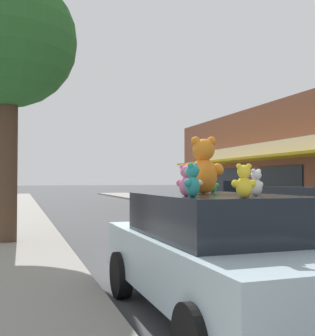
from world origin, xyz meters
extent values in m
cube|color=black|center=(7.35, 13.02, 1.40)|extent=(0.06, 3.88, 2.00)
cube|color=black|center=(7.35, 18.12, 1.40)|extent=(0.06, 3.88, 2.00)
cube|color=black|center=(7.35, 23.22, 1.40)|extent=(0.06, 3.88, 2.00)
cube|color=#ADC6D1|center=(-2.79, -0.54, 0.67)|extent=(1.77, 4.29, 0.68)
cube|color=black|center=(-2.79, -0.54, 1.27)|extent=(1.54, 2.37, 0.52)
cylinder|color=black|center=(-3.65, 0.78, 0.33)|extent=(0.21, 0.66, 0.66)
cylinder|color=black|center=(-1.96, 0.79, 0.33)|extent=(0.21, 0.66, 0.66)
ellipsoid|color=orange|center=(-2.77, -0.17, 1.76)|extent=(0.42, 0.39, 0.46)
sphere|color=orange|center=(-2.77, -0.17, 2.10)|extent=(0.36, 0.36, 0.29)
sphere|color=orange|center=(-2.67, -0.20, 2.21)|extent=(0.15, 0.15, 0.12)
sphere|color=orange|center=(-2.87, -0.14, 2.21)|extent=(0.15, 0.15, 0.12)
sphere|color=#FFBA41|center=(-2.74, -0.05, 2.08)|extent=(0.14, 0.14, 0.11)
sphere|color=orange|center=(-2.58, -0.20, 1.84)|extent=(0.21, 0.21, 0.17)
sphere|color=orange|center=(-2.94, -0.10, 1.84)|extent=(0.21, 0.21, 0.17)
ellipsoid|color=yellow|center=(-2.96, -1.55, 1.63)|extent=(0.20, 0.18, 0.21)
sphere|color=yellow|center=(-2.96, -1.55, 1.79)|extent=(0.17, 0.17, 0.13)
sphere|color=yellow|center=(-2.92, -1.56, 1.84)|extent=(0.07, 0.07, 0.06)
sphere|color=yellow|center=(-3.01, -1.53, 1.84)|extent=(0.07, 0.07, 0.06)
sphere|color=#FFFF4D|center=(-2.94, -1.49, 1.78)|extent=(0.07, 0.07, 0.05)
sphere|color=yellow|center=(-2.88, -1.56, 1.67)|extent=(0.10, 0.10, 0.08)
sphere|color=yellow|center=(-3.04, -1.51, 1.67)|extent=(0.10, 0.10, 0.08)
ellipsoid|color=beige|center=(-3.01, -0.38, 1.63)|extent=(0.20, 0.19, 0.21)
sphere|color=beige|center=(-3.01, -0.38, 1.78)|extent=(0.18, 0.18, 0.13)
sphere|color=beige|center=(-2.97, -0.40, 1.83)|extent=(0.07, 0.07, 0.06)
sphere|color=beige|center=(-3.05, -0.36, 1.83)|extent=(0.07, 0.07, 0.06)
sphere|color=white|center=(-2.99, -0.33, 1.78)|extent=(0.07, 0.07, 0.05)
sphere|color=beige|center=(-2.93, -0.40, 1.67)|extent=(0.10, 0.10, 0.08)
sphere|color=beige|center=(-3.08, -0.33, 1.67)|extent=(0.10, 0.10, 0.08)
ellipsoid|color=purple|center=(-2.62, -0.96, 1.61)|extent=(0.15, 0.13, 0.18)
sphere|color=purple|center=(-2.62, -0.96, 1.74)|extent=(0.13, 0.13, 0.11)
sphere|color=purple|center=(-2.58, -0.97, 1.79)|extent=(0.05, 0.05, 0.05)
sphere|color=purple|center=(-2.66, -0.96, 1.79)|extent=(0.05, 0.05, 0.05)
sphere|color=#BA67ED|center=(-2.62, -0.91, 1.74)|extent=(0.05, 0.05, 0.04)
sphere|color=purple|center=(-2.55, -0.96, 1.64)|extent=(0.07, 0.07, 0.06)
sphere|color=purple|center=(-2.69, -0.94, 1.64)|extent=(0.07, 0.07, 0.06)
ellipsoid|color=green|center=(-2.45, 0.23, 1.60)|extent=(0.15, 0.13, 0.16)
sphere|color=green|center=(-2.45, 0.23, 1.72)|extent=(0.12, 0.12, 0.10)
sphere|color=green|center=(-2.41, 0.22, 1.76)|extent=(0.05, 0.05, 0.04)
sphere|color=green|center=(-2.48, 0.24, 1.76)|extent=(0.05, 0.05, 0.04)
sphere|color=#5ADA6D|center=(-2.43, 0.27, 1.71)|extent=(0.05, 0.05, 0.04)
sphere|color=green|center=(-2.39, 0.22, 1.63)|extent=(0.07, 0.07, 0.06)
sphere|color=green|center=(-2.50, 0.26, 1.63)|extent=(0.07, 0.07, 0.06)
ellipsoid|color=pink|center=(-3.32, -0.92, 1.63)|extent=(0.22, 0.22, 0.22)
sphere|color=pink|center=(-3.32, -0.92, 1.79)|extent=(0.20, 0.20, 0.14)
sphere|color=pink|center=(-3.28, -0.96, 1.85)|extent=(0.08, 0.08, 0.06)
sphere|color=pink|center=(-3.35, -0.89, 1.85)|extent=(0.08, 0.08, 0.06)
sphere|color=#FFA3DA|center=(-3.28, -0.88, 1.79)|extent=(0.07, 0.07, 0.05)
sphere|color=pink|center=(-3.25, -0.98, 1.67)|extent=(0.11, 0.11, 0.08)
sphere|color=pink|center=(-3.37, -0.85, 1.67)|extent=(0.11, 0.11, 0.08)
ellipsoid|color=teal|center=(-3.36, -1.20, 1.64)|extent=(0.22, 0.22, 0.22)
sphere|color=teal|center=(-3.36, -1.20, 1.80)|extent=(0.20, 0.20, 0.14)
sphere|color=teal|center=(-3.32, -1.17, 1.85)|extent=(0.08, 0.08, 0.06)
sphere|color=teal|center=(-3.40, -1.24, 1.85)|extent=(0.08, 0.08, 0.06)
sphere|color=#47CDC6|center=(-3.40, -1.16, 1.79)|extent=(0.07, 0.07, 0.05)
sphere|color=teal|center=(-3.30, -1.13, 1.67)|extent=(0.11, 0.11, 0.08)
sphere|color=teal|center=(-3.44, -1.25, 1.67)|extent=(0.11, 0.11, 0.08)
ellipsoid|color=white|center=(-2.56, -1.11, 1.62)|extent=(0.17, 0.16, 0.19)
sphere|color=white|center=(-2.56, -1.11, 1.76)|extent=(0.15, 0.15, 0.12)
sphere|color=white|center=(-2.52, -1.10, 1.80)|extent=(0.06, 0.06, 0.05)
sphere|color=white|center=(-2.60, -1.13, 1.80)|extent=(0.06, 0.06, 0.05)
sphere|color=white|center=(-2.57, -1.07, 1.75)|extent=(0.06, 0.06, 0.05)
sphere|color=white|center=(-2.49, -1.08, 1.65)|extent=(0.08, 0.08, 0.07)
sphere|color=white|center=(-2.64, -1.12, 1.65)|extent=(0.08, 0.08, 0.07)
cube|color=#336B3D|center=(2.76, 4.71, 0.64)|extent=(1.85, 4.74, 0.62)
cube|color=black|center=(2.76, 4.71, 1.23)|extent=(1.63, 3.16, 0.56)
cylinder|color=black|center=(1.85, 6.18, 0.33)|extent=(0.20, 0.66, 0.66)
cylinder|color=black|center=(3.66, 6.18, 0.33)|extent=(0.20, 0.66, 0.66)
cube|color=black|center=(2.76, 10.13, 0.69)|extent=(1.68, 4.61, 0.72)
cube|color=black|center=(2.76, 10.13, 1.36)|extent=(1.48, 3.04, 0.62)
cylinder|color=black|center=(1.93, 11.56, 0.33)|extent=(0.20, 0.66, 0.66)
cylinder|color=black|center=(3.58, 11.56, 0.33)|extent=(0.20, 0.66, 0.66)
cylinder|color=black|center=(1.93, 8.70, 0.33)|extent=(0.20, 0.66, 0.66)
cylinder|color=black|center=(3.58, 8.70, 0.33)|extent=(0.20, 0.66, 0.66)
cylinder|color=#473323|center=(-5.35, 6.11, 1.99)|extent=(0.47, 0.47, 3.69)
sphere|color=#286028|center=(-5.35, 6.11, 5.30)|extent=(3.45, 3.45, 3.45)
camera|label=1|loc=(-5.07, -5.22, 1.70)|focal=45.00mm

